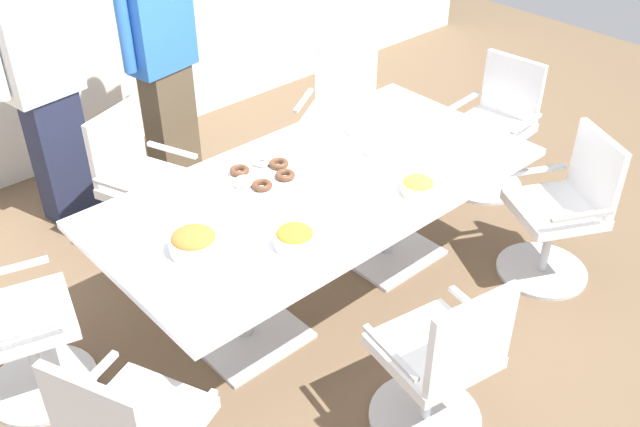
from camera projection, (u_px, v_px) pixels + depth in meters
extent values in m
cube|color=brown|center=(320.00, 291.00, 4.25)|extent=(10.00, 10.00, 0.01)
cube|color=silver|center=(320.00, 186.00, 3.83)|extent=(2.40, 1.20, 0.04)
cube|color=silver|center=(245.00, 333.00, 3.94)|extent=(0.56, 0.56, 0.02)
cylinder|color=silver|center=(241.00, 283.00, 3.74)|extent=(0.09, 0.09, 0.69)
cube|color=silver|center=(385.00, 250.00, 4.55)|extent=(0.56, 0.56, 0.02)
cylinder|color=silver|center=(388.00, 203.00, 4.34)|extent=(0.09, 0.09, 0.69)
cylinder|color=silver|center=(336.00, 175.00, 5.29)|extent=(0.74, 0.74, 0.02)
cylinder|color=silver|center=(337.00, 150.00, 5.16)|extent=(0.05, 0.05, 0.41)
cube|color=white|center=(337.00, 121.00, 5.03)|extent=(0.63, 0.63, 0.06)
cube|color=white|center=(346.00, 77.00, 5.06)|extent=(0.26, 0.39, 0.42)
cube|color=silver|center=(372.00, 110.00, 4.91)|extent=(0.33, 0.22, 0.02)
cube|color=silver|center=(303.00, 100.00, 5.02)|extent=(0.33, 0.22, 0.02)
cylinder|color=silver|center=(159.00, 245.00, 4.59)|extent=(0.69, 0.69, 0.02)
cylinder|color=silver|center=(155.00, 217.00, 4.47)|extent=(0.05, 0.05, 0.41)
cube|color=white|center=(150.00, 185.00, 4.34)|extent=(0.59, 0.59, 0.06)
cube|color=white|center=(116.00, 143.00, 4.28)|extent=(0.42, 0.19, 0.42)
cube|color=silver|center=(172.00, 150.00, 4.45)|extent=(0.16, 0.36, 0.02)
cube|color=silver|center=(119.00, 188.00, 4.09)|extent=(0.16, 0.36, 0.02)
cylinder|color=silver|center=(43.00, 384.00, 3.64)|extent=(0.67, 0.67, 0.02)
cylinder|color=silver|center=(33.00, 354.00, 3.51)|extent=(0.05, 0.05, 0.41)
cube|color=white|center=(22.00, 319.00, 3.38)|extent=(0.57, 0.57, 0.06)
cube|color=silver|center=(9.00, 269.00, 3.49)|extent=(0.36, 0.13, 0.02)
cube|color=silver|center=(23.00, 333.00, 3.13)|extent=(0.36, 0.13, 0.02)
cube|color=white|center=(141.00, 424.00, 2.88)|extent=(0.60, 0.60, 0.06)
cube|color=white|center=(95.00, 423.00, 2.59)|extent=(0.21, 0.42, 0.42)
cube|color=silver|center=(87.00, 383.00, 2.90)|extent=(0.35, 0.17, 0.02)
cube|color=silver|center=(189.00, 425.00, 2.73)|extent=(0.35, 0.17, 0.02)
cylinder|color=silver|center=(425.00, 417.00, 3.47)|extent=(0.63, 0.63, 0.02)
cylinder|color=silver|center=(429.00, 386.00, 3.35)|extent=(0.05, 0.05, 0.41)
cube|color=white|center=(433.00, 350.00, 3.21)|extent=(0.53, 0.53, 0.06)
cube|color=white|center=(471.00, 340.00, 2.93)|extent=(0.44, 0.12, 0.42)
cube|color=silver|center=(390.00, 352.00, 3.04)|extent=(0.09, 0.37, 0.02)
cube|color=silver|center=(478.00, 311.00, 3.25)|extent=(0.09, 0.37, 0.02)
cylinder|color=silver|center=(541.00, 270.00, 4.38)|extent=(0.73, 0.73, 0.02)
cylinder|color=silver|center=(548.00, 242.00, 4.26)|extent=(0.05, 0.05, 0.41)
cube|color=white|center=(555.00, 209.00, 4.13)|extent=(0.62, 0.62, 0.06)
cube|color=white|center=(597.00, 169.00, 4.03)|extent=(0.24, 0.41, 0.42)
cube|color=silver|center=(582.00, 216.00, 3.87)|extent=(0.34, 0.20, 0.02)
cube|color=silver|center=(538.00, 170.00, 4.26)|extent=(0.34, 0.20, 0.02)
cylinder|color=silver|center=(483.00, 184.00, 5.19)|extent=(0.59, 0.59, 0.02)
cylinder|color=silver|center=(487.00, 158.00, 5.07)|extent=(0.05, 0.05, 0.41)
cube|color=white|center=(491.00, 128.00, 4.94)|extent=(0.50, 0.50, 0.06)
cube|color=white|center=(513.00, 86.00, 4.93)|extent=(0.08, 0.44, 0.42)
cube|color=silver|center=(526.00, 124.00, 4.73)|extent=(0.37, 0.06, 0.02)
cube|color=silver|center=(463.00, 102.00, 5.01)|extent=(0.37, 0.06, 0.02)
cube|color=#232842|center=(61.00, 157.00, 4.67)|extent=(0.34, 0.24, 0.87)
cube|color=white|center=(34.00, 41.00, 4.22)|extent=(0.47, 0.28, 0.69)
cylinder|color=white|center=(72.00, 23.00, 4.37)|extent=(0.09, 0.09, 0.62)
cube|color=brown|center=(171.00, 126.00, 5.03)|extent=(0.35, 0.25, 0.86)
cube|color=blue|center=(157.00, 18.00, 4.60)|extent=(0.47, 0.29, 0.68)
cylinder|color=blue|center=(187.00, 2.00, 4.75)|extent=(0.09, 0.09, 0.61)
cylinder|color=blue|center=(123.00, 25.00, 4.40)|extent=(0.09, 0.09, 0.61)
cylinder|color=beige|center=(418.00, 188.00, 3.73)|extent=(0.18, 0.18, 0.06)
ellipsoid|color=yellow|center=(418.00, 183.00, 3.71)|extent=(0.16, 0.16, 0.05)
cylinder|color=white|center=(194.00, 244.00, 3.31)|extent=(0.23, 0.23, 0.08)
ellipsoid|color=#AD702D|center=(193.00, 238.00, 3.29)|extent=(0.20, 0.20, 0.07)
cylinder|color=white|center=(295.00, 239.00, 3.35)|extent=(0.20, 0.20, 0.07)
ellipsoid|color=orange|center=(295.00, 234.00, 3.33)|extent=(0.17, 0.17, 0.06)
cylinder|color=white|center=(263.00, 176.00, 3.86)|extent=(0.35, 0.35, 0.01)
torus|color=brown|center=(279.00, 164.00, 3.93)|extent=(0.11, 0.11, 0.03)
torus|color=white|center=(261.00, 161.00, 3.95)|extent=(0.11, 0.11, 0.03)
torus|color=brown|center=(240.00, 171.00, 3.87)|extent=(0.11, 0.11, 0.03)
torus|color=white|center=(244.00, 182.00, 3.78)|extent=(0.11, 0.11, 0.03)
torus|color=brown|center=(262.00, 185.00, 3.75)|extent=(0.11, 0.11, 0.03)
torus|color=brown|center=(285.00, 175.00, 3.83)|extent=(0.11, 0.11, 0.03)
cylinder|color=white|center=(362.00, 132.00, 4.28)|extent=(0.18, 0.18, 0.01)
cylinder|color=silver|center=(362.00, 131.00, 4.28)|extent=(0.18, 0.18, 0.01)
cylinder|color=white|center=(362.00, 130.00, 4.28)|extent=(0.18, 0.18, 0.01)
cylinder|color=silver|center=(362.00, 129.00, 4.27)|extent=(0.18, 0.18, 0.01)
cylinder|color=white|center=(362.00, 128.00, 4.27)|extent=(0.18, 0.18, 0.01)
cube|color=white|center=(388.00, 151.00, 4.04)|extent=(0.19, 0.19, 0.05)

